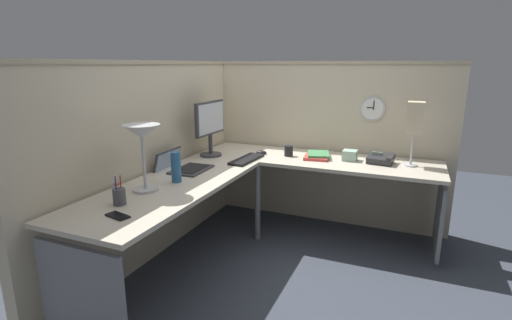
{
  "coord_description": "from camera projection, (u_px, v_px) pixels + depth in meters",
  "views": [
    {
      "loc": [
        -2.81,
        -1.07,
        1.55
      ],
      "look_at": [
        -0.11,
        0.06,
        0.81
      ],
      "focal_mm": 26.79,
      "sensor_mm": 36.0,
      "label": 1
    }
  ],
  "objects": [
    {
      "name": "ground_plane",
      "position": [
        268.0,
        249.0,
        3.29
      ],
      "size": [
        6.8,
        6.8,
        0.0
      ],
      "primitive_type": "plane",
      "color": "#383D47"
    },
    {
      "name": "cubicle_wall_back",
      "position": [
        152.0,
        160.0,
        3.1
      ],
      "size": [
        2.57,
        0.12,
        1.58
      ],
      "color": "beige",
      "rests_on": "ground"
    },
    {
      "name": "cubicle_wall_right",
      "position": [
        325.0,
        143.0,
        3.78
      ],
      "size": [
        0.12,
        2.37,
        1.58
      ],
      "color": "beige",
      "rests_on": "ground"
    },
    {
      "name": "desk",
      "position": [
        267.0,
        185.0,
        2.99
      ],
      "size": [
        2.35,
        2.15,
        0.73
      ],
      "color": "beige",
      "rests_on": "ground"
    },
    {
      "name": "monitor",
      "position": [
        210.0,
        124.0,
        3.45
      ],
      "size": [
        0.46,
        0.2,
        0.5
      ],
      "color": "#38383D",
      "rests_on": "desk"
    },
    {
      "name": "laptop",
      "position": [
        181.0,
        166.0,
        3.06
      ],
      "size": [
        0.35,
        0.39,
        0.22
      ],
      "color": "#38383D",
      "rests_on": "desk"
    },
    {
      "name": "keyboard",
      "position": [
        247.0,
        159.0,
        3.34
      ],
      "size": [
        0.44,
        0.17,
        0.02
      ],
      "primitive_type": "cube",
      "rotation": [
        0.0,
        0.0,
        -0.06
      ],
      "color": "black",
      "rests_on": "desk"
    },
    {
      "name": "computer_mouse",
      "position": [
        261.0,
        152.0,
        3.58
      ],
      "size": [
        0.06,
        0.1,
        0.03
      ],
      "primitive_type": "ellipsoid",
      "color": "black",
      "rests_on": "desk"
    },
    {
      "name": "desk_lamp_dome",
      "position": [
        142.0,
        137.0,
        2.47
      ],
      "size": [
        0.24,
        0.24,
        0.44
      ],
      "color": "#B7BABF",
      "rests_on": "desk"
    },
    {
      "name": "pen_cup",
      "position": [
        119.0,
        196.0,
        2.29
      ],
      "size": [
        0.08,
        0.08,
        0.18
      ],
      "color": "#4C4C51",
      "rests_on": "desk"
    },
    {
      "name": "cell_phone",
      "position": [
        118.0,
        216.0,
        2.11
      ],
      "size": [
        0.1,
        0.16,
        0.01
      ],
      "primitive_type": "cube",
      "rotation": [
        0.0,
        0.0,
        -0.23
      ],
      "color": "black",
      "rests_on": "desk"
    },
    {
      "name": "thermos_flask",
      "position": [
        176.0,
        167.0,
        2.71
      ],
      "size": [
        0.07,
        0.07,
        0.22
      ],
      "primitive_type": "cylinder",
      "color": "#26598C",
      "rests_on": "desk"
    },
    {
      "name": "office_phone",
      "position": [
        381.0,
        159.0,
        3.24
      ],
      "size": [
        0.22,
        0.23,
        0.11
      ],
      "color": "#232326",
      "rests_on": "desk"
    },
    {
      "name": "book_stack",
      "position": [
        318.0,
        155.0,
        3.44
      ],
      "size": [
        0.32,
        0.26,
        0.04
      ],
      "color": "#BF3F38",
      "rests_on": "desk"
    },
    {
      "name": "desk_lamp_paper",
      "position": [
        415.0,
        120.0,
        3.08
      ],
      "size": [
        0.13,
        0.13,
        0.53
      ],
      "color": "#B7BABF",
      "rests_on": "desk"
    },
    {
      "name": "coffee_mug",
      "position": [
        289.0,
        151.0,
        3.5
      ],
      "size": [
        0.08,
        0.08,
        0.1
      ],
      "primitive_type": "cylinder",
      "color": "black",
      "rests_on": "desk"
    },
    {
      "name": "tissue_box",
      "position": [
        350.0,
        155.0,
        3.34
      ],
      "size": [
        0.12,
        0.12,
        0.09
      ],
      "primitive_type": "cube",
      "color": "#8CAD99",
      "rests_on": "desk"
    },
    {
      "name": "wall_clock",
      "position": [
        373.0,
        109.0,
        3.48
      ],
      "size": [
        0.04,
        0.22,
        0.22
      ],
      "color": "#B7BABF"
    }
  ]
}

